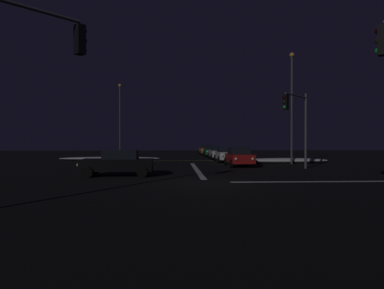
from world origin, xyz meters
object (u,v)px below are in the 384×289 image
object	(u,v)px
sedan_red	(239,157)
traffic_signal_ne	(297,116)
sedan_silver	(218,152)
streetlamp_left_far	(120,115)
sedan_green	(211,151)
sedan_black_crossing	(118,163)
sedan_white	(226,154)
sedan_orange	(206,150)
streetlamp_right_near	(292,101)

from	to	relation	value
sedan_red	traffic_signal_ne	xyz separation A→B (m)	(3.57, -3.64, 3.10)
sedan_silver	streetlamp_left_far	distance (m)	15.16
sedan_green	sedan_black_crossing	size ratio (longest dim) A/B	1.00
traffic_signal_ne	streetlamp_left_far	world-z (taller)	streetlamp_left_far
sedan_red	sedan_white	distance (m)	5.77
sedan_silver	sedan_red	bearing A→B (deg)	-88.14
sedan_red	sedan_green	distance (m)	17.89
sedan_green	sedan_white	bearing A→B (deg)	-88.68
sedan_black_crossing	streetlamp_left_far	xyz separation A→B (m)	(-4.06, 26.15, 4.81)
sedan_green	sedan_black_crossing	xyz separation A→B (m)	(-8.19, -25.43, 0.00)
sedan_white	sedan_black_crossing	distance (m)	15.78
sedan_red	sedan_black_crossing	size ratio (longest dim) A/B	1.00
sedan_orange	traffic_signal_ne	xyz separation A→B (m)	(4.21, -27.73, 3.10)
sedan_black_crossing	streetlamp_left_far	bearing A→B (deg)	98.83
sedan_black_crossing	streetlamp_left_far	distance (m)	26.89
sedan_silver	streetlamp_right_near	bearing A→B (deg)	-57.00
sedan_white	sedan_orange	size ratio (longest dim) A/B	1.00
sedan_white	streetlamp_right_near	distance (m)	8.10
sedan_silver	traffic_signal_ne	distance (m)	15.79
sedan_green	streetlamp_left_far	bearing A→B (deg)	176.66
sedan_red	sedan_orange	xyz separation A→B (m)	(-0.64, 24.09, 0.00)
traffic_signal_ne	streetlamp_left_far	xyz separation A→B (m)	(-16.34, 22.24, 1.71)
sedan_red	streetlamp_right_near	size ratio (longest dim) A/B	0.43
sedan_white	sedan_black_crossing	size ratio (longest dim) A/B	1.00
sedan_white	sedan_silver	world-z (taller)	same
streetlamp_right_near	streetlamp_left_far	world-z (taller)	streetlamp_right_near
sedan_red	sedan_black_crossing	bearing A→B (deg)	-139.09
sedan_green	streetlamp_right_near	distance (m)	17.10
sedan_black_crossing	streetlamp_right_near	world-z (taller)	streetlamp_right_near
sedan_black_crossing	streetlamp_right_near	xyz separation A→B (m)	(14.02, 10.15, 4.98)
sedan_white	sedan_green	world-z (taller)	same
sedan_silver	sedan_black_crossing	distance (m)	20.65
sedan_white	sedan_green	size ratio (longest dim) A/B	1.00
sedan_white	traffic_signal_ne	distance (m)	10.61
sedan_green	sedan_orange	bearing A→B (deg)	91.11
sedan_silver	sedan_orange	xyz separation A→B (m)	(-0.27, 12.76, 0.00)
sedan_silver	sedan_orange	world-z (taller)	same
sedan_red	streetlamp_right_near	xyz separation A→B (m)	(5.31, 2.60, 4.98)
sedan_white	sedan_silver	distance (m)	5.57
traffic_signal_ne	streetlamp_right_near	xyz separation A→B (m)	(1.74, 6.24, 1.88)
streetlamp_left_far	sedan_orange	bearing A→B (deg)	24.38
sedan_white	streetlamp_left_far	distance (m)	18.57
sedan_silver	traffic_signal_ne	world-z (taller)	traffic_signal_ne
sedan_green	sedan_black_crossing	world-z (taller)	same
sedan_white	streetlamp_left_far	world-z (taller)	streetlamp_left_far
sedan_green	traffic_signal_ne	distance (m)	22.12
streetlamp_left_far	sedan_green	bearing A→B (deg)	-3.34
sedan_silver	sedan_green	distance (m)	6.55
traffic_signal_ne	sedan_silver	bearing A→B (deg)	104.74
sedan_orange	streetlamp_right_near	world-z (taller)	streetlamp_right_near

